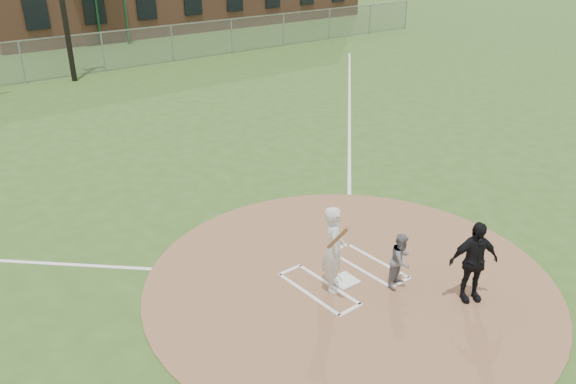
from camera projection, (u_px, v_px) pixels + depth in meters
ground at (349, 280)px, 11.59m from camera, size 140.00×140.00×0.00m
dirt_circle at (349, 280)px, 11.59m from camera, size 8.40×8.40×0.02m
home_plate at (344, 281)px, 11.52m from camera, size 0.52×0.52×0.03m
foul_line_first at (349, 108)px, 23.11m from camera, size 17.04×17.04×0.01m
catcher at (401, 260)px, 11.18m from camera, size 0.65×0.56×1.16m
umpire at (473, 262)px, 10.64m from camera, size 1.05×0.83×1.67m
batters_boxes at (344, 276)px, 11.69m from camera, size 2.08×1.88×0.01m
batter_at_plate at (334, 249)px, 10.92m from camera, size 0.76×1.09×1.81m
outfield_fence at (22, 62)px, 26.66m from camera, size 56.08×0.08×2.03m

